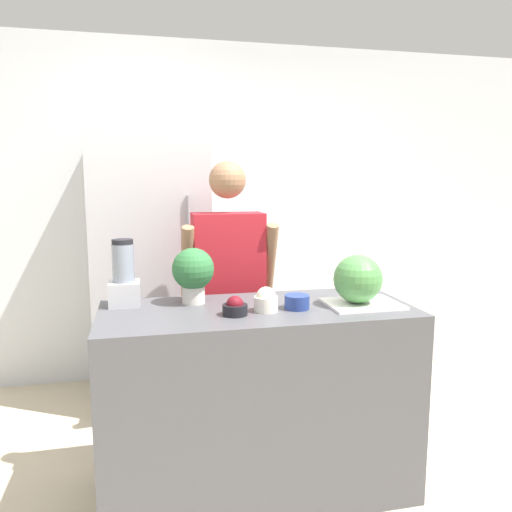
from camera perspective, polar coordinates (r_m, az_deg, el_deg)
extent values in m
cube|color=silver|center=(4.00, -5.20, 4.95)|extent=(8.00, 0.06, 2.60)
cube|color=#4C4C51|center=(2.59, 0.17, -16.09)|extent=(1.51, 0.66, 0.95)
cube|color=#B7B7BC|center=(3.61, -11.83, -1.31)|extent=(0.78, 0.70, 1.89)
cylinder|color=gray|center=(3.23, -7.66, 1.03)|extent=(0.02, 0.02, 0.66)
cube|color=#4C608C|center=(3.15, -3.10, -12.90)|extent=(0.31, 0.18, 0.80)
cube|color=#B21E28|center=(2.97, -3.21, -0.54)|extent=(0.42, 0.22, 0.57)
sphere|color=#936B4C|center=(2.93, -3.29, 8.68)|extent=(0.22, 0.22, 0.22)
cylinder|color=#936B4C|center=(2.90, -7.83, -1.02)|extent=(0.07, 0.23, 0.48)
cylinder|color=#936B4C|center=(2.98, 1.55, -0.68)|extent=(0.07, 0.23, 0.48)
cube|color=white|center=(2.54, 12.03, -5.37)|extent=(0.36, 0.29, 0.01)
sphere|color=#4C8C47|center=(2.50, 11.55, -2.60)|extent=(0.24, 0.24, 0.24)
cylinder|color=black|center=(2.30, -2.42, -6.16)|extent=(0.12, 0.12, 0.05)
sphere|color=maroon|center=(2.30, -2.42, -5.55)|extent=(0.08, 0.08, 0.08)
cylinder|color=white|center=(2.36, 1.15, -5.50)|extent=(0.11, 0.11, 0.07)
sphere|color=white|center=(2.35, 1.15, -4.66)|extent=(0.09, 0.09, 0.09)
cylinder|color=navy|center=(2.42, 4.70, -5.25)|extent=(0.12, 0.12, 0.07)
cube|color=#B7B7BC|center=(2.55, -14.80, -4.17)|extent=(0.15, 0.15, 0.12)
cylinder|color=gray|center=(2.52, -14.93, -0.78)|extent=(0.11, 0.11, 0.19)
cylinder|color=black|center=(2.51, -15.03, 1.58)|extent=(0.10, 0.10, 0.02)
cylinder|color=beige|center=(2.53, -7.15, -4.43)|extent=(0.11, 0.11, 0.09)
sphere|color=#2D6B38|center=(2.50, -7.20, -1.47)|extent=(0.21, 0.21, 0.21)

